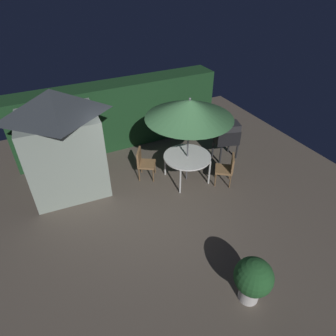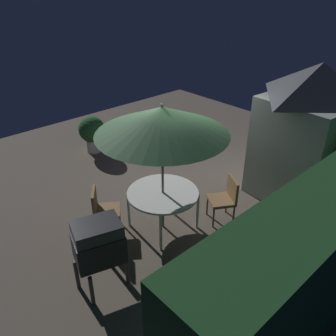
{
  "view_description": "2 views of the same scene",
  "coord_description": "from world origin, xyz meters",
  "views": [
    {
      "loc": [
        -2.41,
        -4.91,
        5.1
      ],
      "look_at": [
        0.22,
        0.36,
        0.86
      ],
      "focal_mm": 30.79,
      "sensor_mm": 36.0,
      "label": 1
    },
    {
      "loc": [
        4.42,
        4.63,
        4.21
      ],
      "look_at": [
        0.64,
        0.49,
        1.05
      ],
      "focal_mm": 36.89,
      "sensor_mm": 36.0,
      "label": 2
    }
  ],
  "objects": [
    {
      "name": "ground_plane",
      "position": [
        0.0,
        0.0,
        0.0
      ],
      "size": [
        11.0,
        11.0,
        0.0
      ],
      "primitive_type": "plane",
      "color": "brown"
    },
    {
      "name": "patio_table",
      "position": [
        0.98,
        0.73,
        0.72
      ],
      "size": [
        1.3,
        1.3,
        0.78
      ],
      "color": "white",
      "rests_on": "ground"
    },
    {
      "name": "patio_umbrella",
      "position": [
        0.98,
        0.73,
        2.16
      ],
      "size": [
        2.23,
        2.23,
        2.45
      ],
      "color": "#4C4C51",
      "rests_on": "ground"
    },
    {
      "name": "bbq_grill",
      "position": [
        2.62,
        1.18,
        0.85
      ],
      "size": [
        0.82,
        0.68,
        1.2
      ],
      "color": "black",
      "rests_on": "ground"
    },
    {
      "name": "chair_far_side",
      "position": [
        1.88,
        0.08,
        0.52
      ],
      "size": [
        0.65,
        0.65,
        0.9
      ],
      "color": "olive",
      "rests_on": "ground"
    },
    {
      "name": "garden_shed",
      "position": [
        -2.02,
        1.81,
        1.43
      ],
      "size": [
        2.05,
        1.8,
        2.81
      ],
      "color": "gray",
      "rests_on": "ground"
    },
    {
      "name": "potted_plant_by_shed",
      "position": [
        0.24,
        -2.93,
        0.59
      ],
      "size": [
        0.69,
        0.69,
        0.99
      ],
      "color": "silver",
      "rests_on": "ground"
    },
    {
      "name": "chair_near_shed",
      "position": [
        -0.05,
        1.35,
        0.52
      ],
      "size": [
        0.64,
        0.63,
        0.9
      ],
      "color": "olive",
      "rests_on": "ground"
    }
  ]
}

